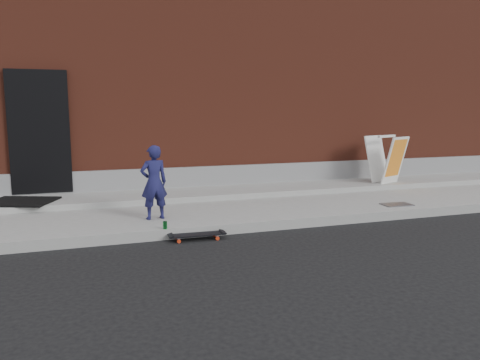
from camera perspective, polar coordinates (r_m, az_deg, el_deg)
name	(u,v)px	position (r m, az deg, el deg)	size (l,w,h in m)	color
ground	(222,235)	(6.85, -2.23, -6.75)	(80.00, 80.00, 0.00)	black
sidewalk	(198,210)	(8.24, -5.18, -3.61)	(20.00, 3.00, 0.15)	gray
apron	(187,194)	(9.08, -6.50, -1.69)	(20.00, 1.20, 0.10)	gray
building	(151,85)	(13.48, -10.86, 11.35)	(20.00, 8.10, 5.00)	maroon
child	(154,182)	(7.21, -10.46, -0.29)	(0.41, 0.27, 1.13)	#1A1A49
skateboard	(197,235)	(6.61, -5.24, -6.69)	(0.79, 0.23, 0.09)	red
pizza_sign	(387,159)	(10.54, 17.44, 2.47)	(0.84, 0.90, 1.02)	white
soda_can	(165,225)	(6.67, -9.12, -5.46)	(0.06, 0.06, 0.11)	#197F30
doormat	(21,202)	(8.77, -25.14, -2.39)	(1.05, 0.85, 0.03)	black
utility_plate	(397,205)	(8.68, 18.57, -2.85)	(0.51, 0.33, 0.02)	#5C5D62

